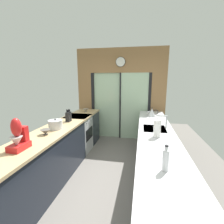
{
  "coord_description": "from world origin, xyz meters",
  "views": [
    {
      "loc": [
        0.64,
        -2.35,
        1.81
      ],
      "look_at": [
        0.02,
        0.9,
        1.13
      ],
      "focal_mm": 25.43,
      "sensor_mm": 36.0,
      "label": 1
    }
  ],
  "objects": [
    {
      "name": "stock_pot",
      "position": [
        -0.89,
        0.19,
        1.0
      ],
      "size": [
        0.25,
        0.25,
        0.19
      ],
      "color": "#B7BABC",
      "rests_on": "left_counter_run"
    },
    {
      "name": "left_counter_run",
      "position": [
        -0.91,
        0.13,
        0.47
      ],
      "size": [
        0.62,
        3.8,
        0.92
      ],
      "color": "#1E232D",
      "rests_on": "ground_plane"
    },
    {
      "name": "back_wall_unit",
      "position": [
        0.0,
        2.4,
        1.52
      ],
      "size": [
        2.64,
        0.12,
        2.7
      ],
      "color": "olive",
      "rests_on": "ground_plane"
    },
    {
      "name": "paper_towel_roll",
      "position": [
        0.89,
        0.1,
        1.06
      ],
      "size": [
        0.13,
        0.13,
        0.31
      ],
      "color": "#B7BABC",
      "rests_on": "right_counter_run"
    },
    {
      "name": "oven_range",
      "position": [
        -0.91,
        1.25,
        0.46
      ],
      "size": [
        0.6,
        0.6,
        0.92
      ],
      "color": "#B7BABC",
      "rests_on": "ground_plane"
    },
    {
      "name": "knife_block",
      "position": [
        -0.89,
        0.73,
        1.03
      ],
      "size": [
        0.09,
        0.14,
        0.27
      ],
      "color": "black",
      "rests_on": "left_counter_run"
    },
    {
      "name": "mixing_bowl_mid",
      "position": [
        -0.89,
        -0.12,
        0.97
      ],
      "size": [
        0.16,
        0.16,
        0.09
      ],
      "color": "#514C47",
      "rests_on": "left_counter_run"
    },
    {
      "name": "stand_mixer",
      "position": [
        -0.89,
        -0.69,
        1.08
      ],
      "size": [
        0.17,
        0.27,
        0.42
      ],
      "color": "red",
      "rests_on": "left_counter_run"
    },
    {
      "name": "mixing_bowl_far",
      "position": [
        -0.89,
        1.79,
        0.96
      ],
      "size": [
        0.16,
        0.16,
        0.08
      ],
      "color": "gray",
      "rests_on": "left_counter_run"
    },
    {
      "name": "sink_faucet",
      "position": [
        1.06,
        0.55,
        1.09
      ],
      "size": [
        0.19,
        0.02,
        0.26
      ],
      "color": "#B7BABC",
      "rests_on": "right_counter_run"
    },
    {
      "name": "kettle",
      "position": [
        0.89,
        1.53,
        1.02
      ],
      "size": [
        0.28,
        0.19,
        0.23
      ],
      "color": "#B7BABC",
      "rests_on": "right_counter_run"
    },
    {
      "name": "soap_bottle",
      "position": [
        0.89,
        -0.85,
        1.03
      ],
      "size": [
        0.06,
        0.06,
        0.27
      ],
      "color": "silver",
      "rests_on": "right_counter_run"
    },
    {
      "name": "right_counter_run",
      "position": [
        0.91,
        0.3,
        0.46
      ],
      "size": [
        0.62,
        3.8,
        0.92
      ],
      "color": "#1E232D",
      "rests_on": "ground_plane"
    },
    {
      "name": "ground_plane",
      "position": [
        0.0,
        0.6,
        -0.01
      ],
      "size": [
        5.04,
        7.6,
        0.02
      ],
      "primitive_type": "cube",
      "color": "slate"
    }
  ]
}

